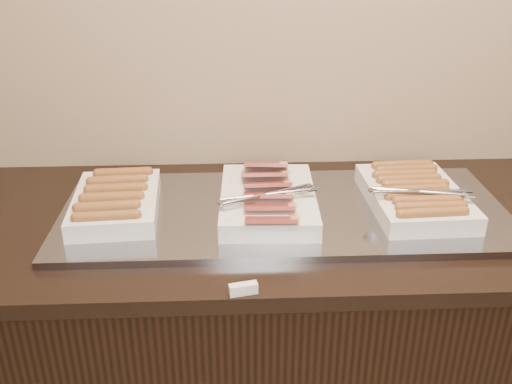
% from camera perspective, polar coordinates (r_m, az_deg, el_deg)
% --- Properties ---
extents(counter, '(2.06, 0.76, 0.90)m').
position_cam_1_polar(counter, '(1.81, 1.74, -14.92)').
color(counter, black).
rests_on(counter, ground).
extents(warming_tray, '(1.20, 0.50, 0.02)m').
position_cam_1_polar(warming_tray, '(1.55, 2.81, -1.94)').
color(warming_tray, gray).
rests_on(warming_tray, counter).
extents(dish_left, '(0.24, 0.34, 0.07)m').
position_cam_1_polar(dish_left, '(1.56, -13.82, -0.94)').
color(dish_left, silver).
rests_on(dish_left, warming_tray).
extents(dish_center, '(0.28, 0.40, 0.09)m').
position_cam_1_polar(dish_center, '(1.53, 1.18, -0.66)').
color(dish_center, silver).
rests_on(dish_center, warming_tray).
extents(dish_right, '(0.27, 0.37, 0.08)m').
position_cam_1_polar(dish_right, '(1.60, 15.59, -0.28)').
color(dish_right, silver).
rests_on(dish_right, warming_tray).
extents(label_holder, '(0.06, 0.03, 0.02)m').
position_cam_1_polar(label_holder, '(1.24, -1.29, -9.66)').
color(label_holder, silver).
rests_on(label_holder, counter).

